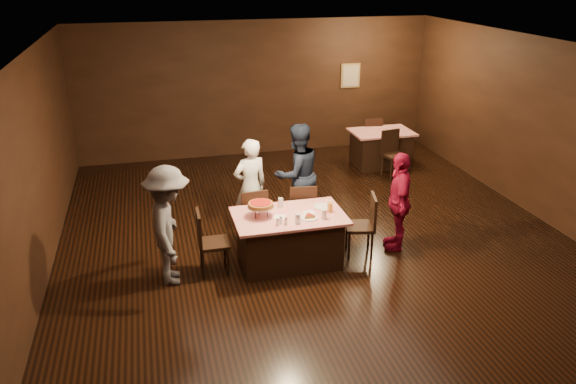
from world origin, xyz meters
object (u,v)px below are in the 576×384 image
at_px(diner_red_shirt, 399,201).
at_px(glass_front_left, 298,219).
at_px(pizza_stand, 261,205).
at_px(chair_end_left, 213,242).
at_px(diner_grey_knit, 169,226).
at_px(back_table, 381,148).
at_px(chair_far_left, 252,215).
at_px(diner_navy_hoodie, 297,174).
at_px(glass_amber, 330,208).
at_px(glass_front_right, 324,214).
at_px(chair_back_near, 394,154).
at_px(glass_back, 281,203).
at_px(diner_white_jacket, 250,186).
at_px(main_table, 289,239).
at_px(chair_back_far, 370,137).
at_px(plate_empty, 322,207).
at_px(chair_end_right, 360,225).
at_px(chair_far_right, 301,210).

xyz_separation_m(diner_red_shirt, glass_front_left, (-1.69, -0.36, 0.07)).
bearing_deg(diner_red_shirt, pizza_stand, -71.59).
xyz_separation_m(chair_end_left, diner_grey_knit, (-0.59, -0.09, 0.37)).
distance_m(back_table, diner_grey_knit, 6.05).
distance_m(chair_far_left, chair_end_left, 1.03).
height_order(diner_navy_hoodie, glass_amber, diner_navy_hoodie).
relative_size(chair_far_left, glass_front_right, 6.79).
distance_m(chair_back_near, glass_back, 4.09).
height_order(chair_far_left, glass_back, chair_far_left).
xyz_separation_m(back_table, diner_white_jacket, (-3.35, -2.52, 0.41)).
distance_m(chair_end_left, chair_back_near, 5.08).
height_order(main_table, diner_red_shirt, diner_red_shirt).
xyz_separation_m(back_table, chair_back_far, (0.00, 0.60, 0.09)).
distance_m(plate_empty, glass_front_left, 0.68).
distance_m(diner_red_shirt, glass_back, 1.81).
bearing_deg(chair_end_left, diner_grey_knit, 98.87).
relative_size(main_table, glass_front_right, 11.43).
bearing_deg(chair_back_near, diner_grey_knit, -156.53).
xyz_separation_m(chair_far_left, diner_white_jacket, (0.06, 0.42, 0.32)).
height_order(chair_end_left, plate_empty, chair_end_left).
height_order(chair_end_right, chair_back_near, same).
distance_m(chair_far_left, diner_white_jacket, 0.53).
height_order(pizza_stand, plate_empty, pizza_stand).
bearing_deg(diner_white_jacket, chair_far_right, 134.74).
height_order(chair_far_left, chair_end_left, same).
height_order(back_table, chair_far_right, chair_far_right).
xyz_separation_m(diner_grey_knit, plate_empty, (2.24, 0.24, -0.06)).
bearing_deg(diner_white_jacket, back_table, -158.97).
bearing_deg(chair_back_near, back_table, 80.32).
xyz_separation_m(chair_far_right, glass_front_right, (0.05, -1.00, 0.37)).
xyz_separation_m(chair_end_left, glass_front_left, (1.15, -0.30, 0.37)).
bearing_deg(diner_grey_knit, chair_back_far, -43.62).
relative_size(diner_white_jacket, plate_empty, 6.35).
xyz_separation_m(chair_end_right, diner_white_jacket, (-1.44, 1.17, 0.32)).
bearing_deg(glass_back, glass_amber, -28.30).
bearing_deg(chair_far_right, diner_white_jacket, -21.68).
height_order(diner_white_jacket, plate_empty, diner_white_jacket).
distance_m(pizza_stand, plate_empty, 0.97).
relative_size(back_table, glass_amber, 9.29).
bearing_deg(pizza_stand, back_table, 46.84).
bearing_deg(chair_far_left, plate_empty, 143.99).
height_order(chair_far_right, diner_red_shirt, diner_red_shirt).
distance_m(main_table, glass_front_right, 0.69).
distance_m(main_table, glass_amber, 0.75).
bearing_deg(glass_back, glass_front_right, -47.73).
distance_m(chair_back_near, glass_front_left, 4.44).
relative_size(chair_end_left, glass_back, 6.79).
bearing_deg(glass_front_right, chair_end_left, 170.84).
height_order(chair_far_left, chair_far_right, same).
relative_size(chair_far_right, diner_white_jacket, 0.60).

